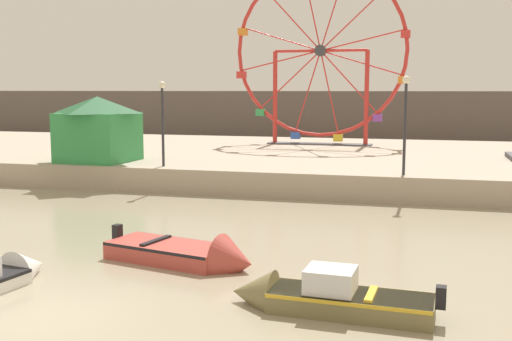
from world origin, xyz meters
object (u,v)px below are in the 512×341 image
motorboat_olive_wood (318,297)px  promenade_lamp_far (405,111)px  carnival_booth_green_kiosk (98,128)px  promenade_lamp_near (162,111)px  motorboat_faded_red (193,255)px  ferris_wheel_red_frame (321,54)px

motorboat_olive_wood → promenade_lamp_far: promenade_lamp_far is taller
carnival_booth_green_kiosk → promenade_lamp_near: size_ratio=0.96×
motorboat_faded_red → promenade_lamp_near: bearing=130.3°
promenade_lamp_near → promenade_lamp_far: (10.64, -0.11, 0.10)m
motorboat_faded_red → promenade_lamp_near: size_ratio=1.17×
ferris_wheel_red_frame → promenade_lamp_near: size_ratio=2.93×
motorboat_olive_wood → carnival_booth_green_kiosk: (-13.11, 14.62, 2.42)m
ferris_wheel_red_frame → promenade_lamp_far: 14.42m
carnival_booth_green_kiosk → promenade_lamp_near: bearing=-11.3°
motorboat_olive_wood → promenade_lamp_near: 16.84m
ferris_wheel_red_frame → promenade_lamp_near: bearing=-111.6°
ferris_wheel_red_frame → promenade_lamp_near: 14.18m
promenade_lamp_far → motorboat_olive_wood: bearing=-95.6°
ferris_wheel_red_frame → promenade_lamp_near: (-5.09, -12.86, -3.12)m
motorboat_olive_wood → promenade_lamp_near: promenade_lamp_near is taller
ferris_wheel_red_frame → carnival_booth_green_kiosk: bearing=-126.8°
carnival_booth_green_kiosk → motorboat_olive_wood: bearing=-44.9°
ferris_wheel_red_frame → promenade_lamp_far: ferris_wheel_red_frame is taller
motorboat_olive_wood → carnival_booth_green_kiosk: bearing=-44.6°
motorboat_faded_red → promenade_lamp_far: promenade_lamp_far is taller
carnival_booth_green_kiosk → promenade_lamp_far: (14.43, -1.09, 0.98)m
motorboat_olive_wood → ferris_wheel_red_frame: size_ratio=0.40×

